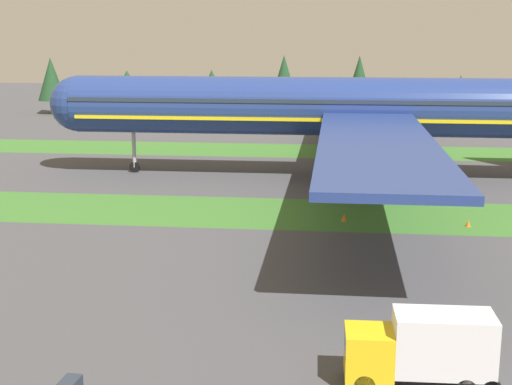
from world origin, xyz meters
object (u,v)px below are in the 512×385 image
Objects in this scene: airliner at (356,107)px; catering_truck at (423,347)px; taxiway_marker_1 at (344,217)px; taxiway_marker_0 at (468,223)px.

airliner is 12.10× the size of catering_truck.
catering_truck is 29.86m from taxiway_marker_1.
airliner is 21.22m from taxiway_marker_1.
catering_truck is (2.06, -49.43, -5.93)m from airliner.
taxiway_marker_0 is at bearing -15.07° from catering_truck.
catering_truck is at bearing -103.57° from taxiway_marker_0.
airliner is at bearing 0.89° from catering_truck.
taxiway_marker_1 is at bearing 4.90° from catering_truck.
taxiway_marker_0 is (7.01, 29.05, -1.68)m from catering_truck.
taxiway_marker_0 is 0.80× the size of taxiway_marker_1.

